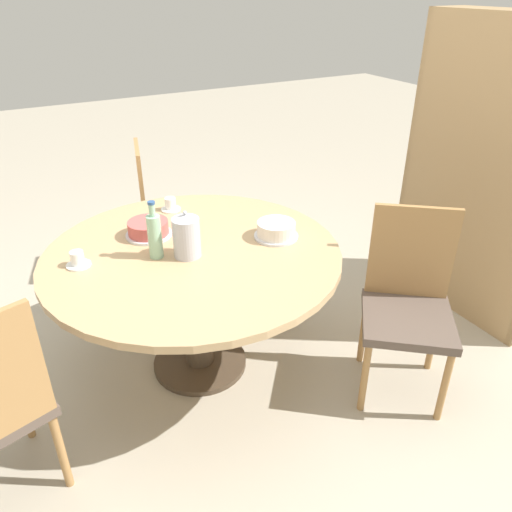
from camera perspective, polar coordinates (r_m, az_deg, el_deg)
The scene contains 11 objects.
ground_plane at distance 2.80m, azimuth -6.37°, elevation -12.14°, with size 14.00×14.00×0.00m, color #B2A893.
dining_table at distance 2.46m, azimuth -7.11°, elevation -1.90°, with size 1.42×1.42×0.70m.
chair_a at distance 2.51m, azimuth 16.99°, elevation -5.00°, with size 0.59×0.59×0.92m.
chair_b at distance 3.42m, azimuth -10.49°, elevation 5.32°, with size 0.51×0.51×0.92m.
bookshelf at distance 3.18m, azimuth 24.59°, elevation 8.28°, with size 0.99×0.28×1.70m.
coffee_pot at distance 2.31m, azimuth -7.96°, elevation 2.30°, with size 0.13×0.13×0.23m.
water_bottle at distance 2.32m, azimuth -11.51°, elevation 2.38°, with size 0.07×0.07×0.28m.
cake_main at distance 2.56m, azimuth -12.20°, elevation 3.06°, with size 0.23×0.23×0.08m.
cake_second at distance 2.49m, azimuth 2.32°, elevation 2.98°, with size 0.22×0.22×0.08m.
cup_a at distance 2.38m, azimuth -19.71°, elevation -0.44°, with size 0.11×0.11×0.07m.
cup_b at distance 2.84m, azimuth -9.74°, elevation 5.76°, with size 0.11×0.11×0.07m.
Camera 1 is at (1.97, -0.75, 1.84)m, focal length 35.00 mm.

